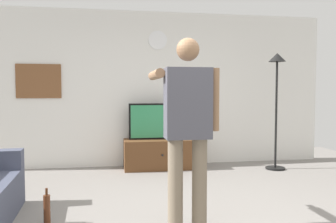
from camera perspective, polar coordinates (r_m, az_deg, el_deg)
name	(u,v)px	position (r m, az deg, el deg)	size (l,w,h in m)	color
back_wall	(149,89)	(6.09, -3.16, 3.75)	(6.40, 0.10, 2.70)	silver
tv_stand	(160,154)	(5.86, -1.30, -7.06)	(1.22, 0.52, 0.50)	brown
television	(160,121)	(5.83, -1.37, -1.63)	(1.05, 0.07, 0.61)	black
wall_clock	(158,40)	(6.12, -1.72, 11.78)	(0.33, 0.33, 0.03)	white
framed_picture	(39,81)	(6.12, -20.71, 4.75)	(0.72, 0.04, 0.57)	brown
floor_lamp	(277,87)	(5.99, 17.63, 3.98)	(0.32, 0.32, 1.94)	black
person_standing_nearer_lamp	(187,123)	(3.16, 3.24, -1.86)	(0.60, 0.78, 1.79)	#7A6B56
beverage_bottle	(47,209)	(3.70, -19.50, -15.04)	(0.07, 0.07, 0.36)	#592D19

